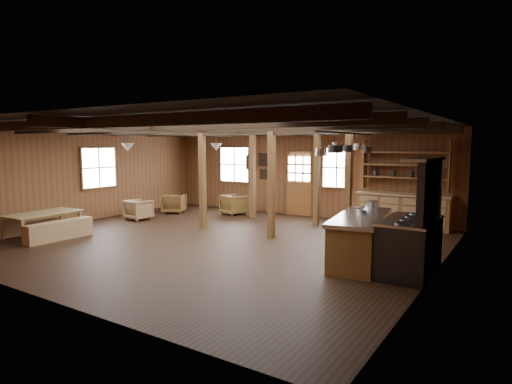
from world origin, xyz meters
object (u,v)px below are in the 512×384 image
at_px(commercial_range, 412,238).
at_px(armchair_c, 139,210).
at_px(armchair_a, 174,203).
at_px(dining_table, 44,225).
at_px(armchair_b, 234,204).
at_px(kitchen_island, 360,238).

relative_size(commercial_range, armchair_c, 3.03).
xyz_separation_m(armchair_a, armchair_c, (-0.01, -1.55, -0.01)).
distance_m(dining_table, armchair_b, 5.77).
relative_size(kitchen_island, dining_table, 1.50).
relative_size(armchair_a, armchair_b, 0.98).
xyz_separation_m(armchair_a, armchair_b, (1.89, 0.86, 0.01)).
height_order(dining_table, armchair_c, armchair_c).
bearing_deg(commercial_range, dining_table, -168.24).
xyz_separation_m(dining_table, armchair_c, (0.12, 2.99, 0.01)).
relative_size(kitchen_island, commercial_range, 1.24).
bearing_deg(dining_table, commercial_range, -80.95).
height_order(kitchen_island, armchair_b, kitchen_island).
height_order(kitchen_island, commercial_range, commercial_range).
bearing_deg(commercial_range, armchair_a, 161.84).
bearing_deg(dining_table, armchair_b, -23.25).
bearing_deg(armchair_b, commercial_range, 168.24).
bearing_deg(commercial_range, armchair_c, 171.85).
bearing_deg(armchair_a, kitchen_island, 134.15).
bearing_deg(dining_table, kitchen_island, -77.34).
bearing_deg(commercial_range, armchair_b, 150.95).
distance_m(commercial_range, armchair_a, 8.86).
xyz_separation_m(armchair_b, armchair_c, (-1.90, -2.42, -0.02)).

